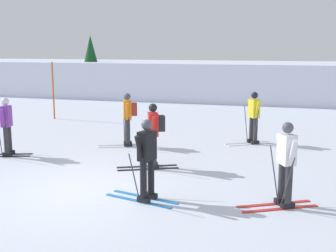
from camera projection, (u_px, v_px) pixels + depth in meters
ground_plane at (81, 191)px, 9.59m from camera, size 120.00×120.00×0.00m
far_snow_ridge at (220, 80)px, 27.38m from camera, size 80.00×7.32×2.20m
skier_black at (147, 158)px, 8.82m from camera, size 1.64×0.98×1.71m
skier_orange at (128, 117)px, 13.80m from camera, size 1.61×1.00×1.71m
skier_red at (154, 132)px, 11.26m from camera, size 1.61×1.01×1.71m
skier_yellow at (254, 116)px, 14.15m from camera, size 1.55×1.17×1.71m
skier_purple at (6, 125)px, 12.55m from camera, size 1.63×0.96×1.71m
skier_white at (286, 162)px, 8.50m from camera, size 1.58×1.11×1.71m
trail_marker_pole at (53, 91)px, 19.01m from camera, size 0.07×0.07×2.50m
conifer_far_right at (91, 60)px, 27.79m from camera, size 1.55×1.55×3.89m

